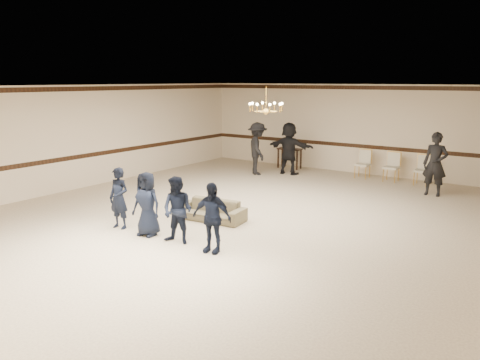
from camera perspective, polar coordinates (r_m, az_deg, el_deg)
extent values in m
cube|color=beige|center=(12.03, 0.45, -4.28)|extent=(12.00, 14.00, 0.01)
cube|color=#33251C|center=(11.55, 0.48, 11.14)|extent=(12.00, 14.00, 0.01)
cube|color=beige|center=(17.85, 13.42, 5.96)|extent=(12.00, 0.01, 3.20)
cube|color=beige|center=(15.85, -17.74, 5.00)|extent=(0.01, 14.00, 3.20)
cube|color=black|center=(17.90, 13.31, 4.04)|extent=(12.00, 0.02, 0.14)
cube|color=black|center=(17.75, 13.64, 10.71)|extent=(12.00, 0.02, 0.14)
imported|color=black|center=(11.21, -14.28, -2.12)|extent=(0.55, 0.39, 1.41)
imported|color=black|center=(10.56, -11.09, -2.84)|extent=(0.75, 0.54, 1.41)
imported|color=black|center=(9.95, -7.48, -3.63)|extent=(0.76, 0.64, 1.41)
imported|color=black|center=(9.39, -3.41, -4.50)|extent=(0.88, 0.49, 1.41)
imported|color=#6D6648|center=(11.62, -3.48, -3.63)|extent=(1.75, 0.85, 0.49)
imported|color=black|center=(17.08, 2.10, 3.78)|extent=(1.35, 1.34, 1.87)
imported|color=black|center=(17.22, 5.89, 3.79)|extent=(1.76, 0.61, 1.87)
imported|color=black|center=(15.03, 22.31, 1.76)|extent=(0.69, 0.46, 1.87)
cube|color=black|center=(18.46, 5.94, 2.61)|extent=(0.95, 0.45, 0.77)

